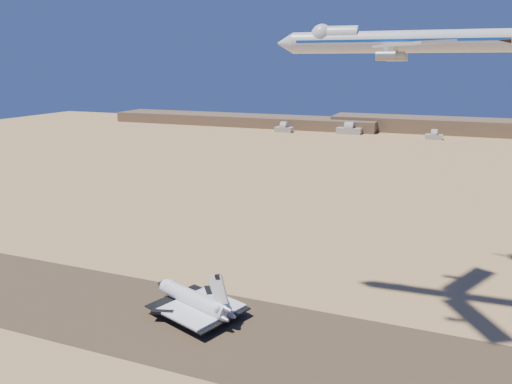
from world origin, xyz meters
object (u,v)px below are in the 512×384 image
at_px(crew_a, 213,323).
at_px(crew_c, 204,322).
at_px(chase_jet_e, 469,45).
at_px(shuttle, 193,300).
at_px(carrier_747, 397,42).
at_px(crew_b, 193,329).

relative_size(crew_a, crew_c, 1.04).
bearing_deg(crew_c, chase_jet_e, -76.73).
height_order(shuttle, carrier_747, carrier_747).
bearing_deg(chase_jet_e, crew_c, -125.40).
xyz_separation_m(carrier_747, crew_a, (-49.59, -29.44, -89.67)).
xyz_separation_m(shuttle, crew_c, (6.60, -5.31, -4.05)).
bearing_deg(crew_a, carrier_747, -67.67).
bearing_deg(crew_c, crew_a, -120.10).
height_order(crew_b, crew_c, crew_c).
bearing_deg(crew_b, carrier_747, -99.54).
height_order(crew_a, crew_c, crew_a).
distance_m(shuttle, chase_jet_e, 139.71).
height_order(shuttle, crew_b, shuttle).
bearing_deg(crew_a, crew_c, 85.80).
relative_size(carrier_747, chase_jet_e, 5.85).
height_order(carrier_747, crew_b, carrier_747).
relative_size(shuttle, carrier_747, 0.46).
relative_size(shuttle, chase_jet_e, 2.70).
relative_size(shuttle, crew_b, 21.78).
xyz_separation_m(crew_a, crew_c, (-3.54, -0.26, -0.03)).
bearing_deg(carrier_747, shuttle, -160.50).
xyz_separation_m(crew_b, chase_jet_e, (74.68, 86.11, 90.01)).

